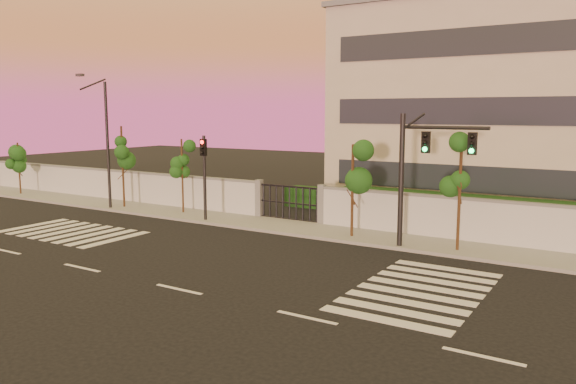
{
  "coord_description": "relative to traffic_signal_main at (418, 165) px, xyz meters",
  "views": [
    {
      "loc": [
        12.81,
        -13.64,
        5.97
      ],
      "look_at": [
        0.63,
        6.0,
        2.66
      ],
      "focal_mm": 35.0,
      "sensor_mm": 36.0,
      "label": 1
    }
  ],
  "objects": [
    {
      "name": "ground",
      "position": [
        -5.04,
        -9.36,
        -3.73
      ],
      "size": [
        120.0,
        120.0,
        0.0
      ],
      "primitive_type": "plane",
      "color": "black",
      "rests_on": "ground"
    },
    {
      "name": "street_tree_e",
      "position": [
        1.64,
        0.61,
        -0.01
      ],
      "size": [
        1.53,
        1.22,
        5.05
      ],
      "color": "#382314",
      "rests_on": "ground"
    },
    {
      "name": "sidewalk",
      "position": [
        -5.04,
        1.14,
        -3.65
      ],
      "size": [
        60.0,
        3.0,
        0.15
      ],
      "primitive_type": "cube",
      "color": "gray",
      "rests_on": "ground"
    },
    {
      "name": "street_tree_a",
      "position": [
        -29.6,
        0.79,
        -0.93
      ],
      "size": [
        1.39,
        1.11,
        3.8
      ],
      "color": "#382314",
      "rests_on": "ground"
    },
    {
      "name": "traffic_signal_secondary",
      "position": [
        -11.89,
        0.14,
        -0.74
      ],
      "size": [
        0.37,
        0.35,
        4.71
      ],
      "rotation": [
        0.0,
        0.0,
        -0.03
      ],
      "color": "black",
      "rests_on": "ground"
    },
    {
      "name": "hedge_row",
      "position": [
        -3.87,
        5.38,
        -2.91
      ],
      "size": [
        41.0,
        4.25,
        1.8
      ],
      "color": "#103716",
      "rests_on": "ground"
    },
    {
      "name": "perimeter_wall",
      "position": [
        -4.93,
        2.64,
        -2.66
      ],
      "size": [
        60.0,
        0.36,
        2.2
      ],
      "color": "silver",
      "rests_on": "ground"
    },
    {
      "name": "street_tree_c",
      "position": [
        -14.47,
        1.26,
        -0.47
      ],
      "size": [
        1.34,
        1.06,
        4.42
      ],
      "color": "#382314",
      "rests_on": "ground"
    },
    {
      "name": "road_markings",
      "position": [
        -6.62,
        -5.6,
        -3.72
      ],
      "size": [
        57.0,
        7.62,
        0.02
      ],
      "color": "silver",
      "rests_on": "ground"
    },
    {
      "name": "traffic_signal_main",
      "position": [
        0.0,
        0.0,
        0.0
      ],
      "size": [
        3.73,
        0.44,
        5.9
      ],
      "rotation": [
        0.0,
        0.0,
        -0.06
      ],
      "color": "black",
      "rests_on": "ground"
    },
    {
      "name": "institutional_building",
      "position": [
        3.96,
        12.63,
        2.43
      ],
      "size": [
        24.4,
        12.4,
        12.25
      ],
      "color": "#BCB39F",
      "rests_on": "ground"
    },
    {
      "name": "street_tree_b",
      "position": [
        -18.92,
        0.81,
        0.03
      ],
      "size": [
        1.52,
        1.21,
        5.11
      ],
      "color": "#382314",
      "rests_on": "ground"
    },
    {
      "name": "street_tree_d",
      "position": [
        -3.34,
        0.7,
        -0.42
      ],
      "size": [
        1.63,
        1.3,
        4.48
      ],
      "color": "#382314",
      "rests_on": "ground"
    },
    {
      "name": "streetlight_west",
      "position": [
        -19.41,
        -0.06,
        0.66
      ],
      "size": [
        0.48,
        1.95,
        8.12
      ],
      "color": "black",
      "rests_on": "ground"
    }
  ]
}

